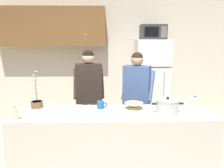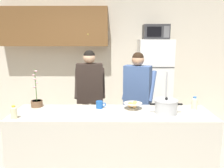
% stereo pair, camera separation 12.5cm
% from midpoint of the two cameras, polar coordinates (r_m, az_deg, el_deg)
% --- Properties ---
extents(back_wall_unit, '(6.00, 0.48, 2.60)m').
position_cam_midpoint_polar(back_wall_unit, '(5.06, -4.49, 7.05)').
color(back_wall_unit, beige).
rests_on(back_wall_unit, ground).
extents(kitchen_island, '(2.46, 0.68, 0.92)m').
position_cam_midpoint_polar(kitchen_island, '(3.11, -0.89, -14.95)').
color(kitchen_island, beige).
rests_on(kitchen_island, ground).
extents(refrigerator, '(0.64, 0.68, 1.80)m').
position_cam_midpoint_polar(refrigerator, '(4.81, 8.66, -0.17)').
color(refrigerator, white).
rests_on(refrigerator, ground).
extents(microwave, '(0.48, 0.37, 0.28)m').
position_cam_midpoint_polar(microwave, '(4.70, 9.08, 12.27)').
color(microwave, '#2D2D30').
rests_on(microwave, refrigerator).
extents(person_near_pot, '(0.52, 0.44, 1.64)m').
position_cam_midpoint_polar(person_near_pot, '(3.83, -6.54, -1.14)').
color(person_near_pot, '#726656').
rests_on(person_near_pot, ground).
extents(person_by_sink, '(0.59, 0.54, 1.61)m').
position_cam_midpoint_polar(person_by_sink, '(3.74, 5.02, -1.69)').
color(person_by_sink, black).
rests_on(person_by_sink, ground).
extents(cooking_pot, '(0.39, 0.28, 0.20)m').
position_cam_midpoint_polar(cooking_pot, '(2.96, 12.03, -5.22)').
color(cooking_pot, silver).
rests_on(cooking_pot, kitchen_island).
extents(coffee_mug, '(0.13, 0.09, 0.10)m').
position_cam_midpoint_polar(coffee_mug, '(3.09, -3.90, -5.03)').
color(coffee_mug, '#1E59B2').
rests_on(coffee_mug, kitchen_island).
extents(bread_bowl, '(0.24, 0.24, 0.10)m').
position_cam_midpoint_polar(bread_bowl, '(3.07, 4.15, -5.09)').
color(bread_bowl, beige).
rests_on(bread_bowl, kitchen_island).
extents(bottle_near_edge, '(0.07, 0.07, 0.16)m').
position_cam_midpoint_polar(bottle_near_edge, '(2.89, -23.51, -6.51)').
color(bottle_near_edge, beige).
rests_on(bottle_near_edge, kitchen_island).
extents(bottle_mid_counter, '(0.08, 0.08, 0.17)m').
position_cam_midpoint_polar(bottle_mid_counter, '(3.25, 18.26, -4.19)').
color(bottle_mid_counter, beige).
rests_on(bottle_mid_counter, kitchen_island).
extents(potted_orchid, '(0.15, 0.15, 0.50)m').
position_cam_midpoint_polar(potted_orchid, '(3.29, -18.75, -4.20)').
color(potted_orchid, brown).
rests_on(potted_orchid, kitchen_island).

